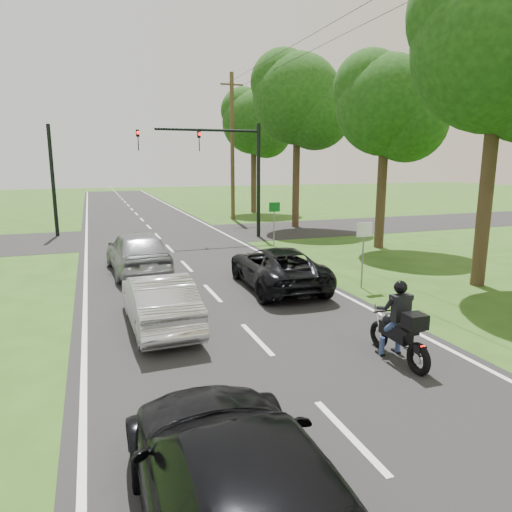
# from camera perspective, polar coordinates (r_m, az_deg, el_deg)

# --- Properties ---
(ground) EXTENTS (140.00, 140.00, 0.00)m
(ground) POSITION_cam_1_polar(r_m,az_deg,el_deg) (10.59, 0.07, -10.39)
(ground) COLOR #2A4D15
(ground) RESTS_ON ground
(road) EXTENTS (8.00, 100.00, 0.01)m
(road) POSITION_cam_1_polar(r_m,az_deg,el_deg) (19.92, -9.81, -0.08)
(road) COLOR black
(road) RESTS_ON ground
(cross_road) EXTENTS (60.00, 7.00, 0.01)m
(cross_road) POSITION_cam_1_polar(r_m,az_deg,el_deg) (25.76, -12.19, 2.44)
(cross_road) COLOR black
(cross_road) RESTS_ON ground
(motorcycle_rider) EXTENTS (0.56, 1.96, 1.69)m
(motorcycle_rider) POSITION_cam_1_polar(r_m,az_deg,el_deg) (9.72, 17.61, -8.79)
(motorcycle_rider) COLOR black
(motorcycle_rider) RESTS_ON ground
(dark_suv) EXTENTS (2.41, 4.83, 1.31)m
(dark_suv) POSITION_cam_1_polar(r_m,az_deg,el_deg) (14.70, 2.61, -1.40)
(dark_suv) COLOR black
(dark_suv) RESTS_ON road
(silver_sedan) EXTENTS (1.52, 4.06, 1.33)m
(silver_sedan) POSITION_cam_1_polar(r_m,az_deg,el_deg) (11.35, -12.03, -5.51)
(silver_sedan) COLOR silver
(silver_sedan) RESTS_ON road
(silver_suv) EXTENTS (2.17, 4.81, 1.60)m
(silver_suv) POSITION_cam_1_polar(r_m,az_deg,el_deg) (17.09, -14.60, 0.56)
(silver_suv) COLOR #96999D
(silver_suv) RESTS_ON road
(dark_car_behind) EXTENTS (2.03, 4.98, 1.44)m
(dark_car_behind) POSITION_cam_1_polar(r_m,az_deg,el_deg) (5.12, -1.78, -27.41)
(dark_car_behind) COLOR black
(dark_car_behind) RESTS_ON road
(traffic_signal) EXTENTS (6.38, 0.44, 6.00)m
(traffic_signal) POSITION_cam_1_polar(r_m,az_deg,el_deg) (24.18, -3.92, 11.93)
(traffic_signal) COLOR black
(traffic_signal) RESTS_ON ground
(signal_pole_far) EXTENTS (0.20, 0.20, 6.00)m
(signal_pole_far) POSITION_cam_1_polar(r_m,az_deg,el_deg) (27.31, -24.05, 8.53)
(signal_pole_far) COLOR black
(signal_pole_far) RESTS_ON ground
(utility_pole_far) EXTENTS (1.60, 0.28, 10.00)m
(utility_pole_far) POSITION_cam_1_polar(r_m,az_deg,el_deg) (32.68, -2.97, 13.48)
(utility_pole_far) COLOR brown
(utility_pole_far) RESTS_ON ground
(sign_white) EXTENTS (0.55, 0.07, 2.12)m
(sign_white) POSITION_cam_1_polar(r_m,az_deg,el_deg) (14.82, 13.34, 2.07)
(sign_white) COLOR slate
(sign_white) RESTS_ON ground
(sign_green) EXTENTS (0.55, 0.07, 2.12)m
(sign_green) POSITION_cam_1_polar(r_m,az_deg,el_deg) (21.96, 2.31, 5.35)
(sign_green) COLOR slate
(sign_green) RESTS_ON ground
(tree_row_c) EXTENTS (4.80, 4.65, 8.76)m
(tree_row_c) POSITION_cam_1_polar(r_m,az_deg,el_deg) (22.41, 16.76, 16.89)
(tree_row_c) COLOR #332316
(tree_row_c) RESTS_ON ground
(tree_row_d) EXTENTS (5.76, 5.58, 10.45)m
(tree_row_d) POSITION_cam_1_polar(r_m,az_deg,el_deg) (29.03, 5.97, 18.34)
(tree_row_d) COLOR #332316
(tree_row_d) RESTS_ON ground
(tree_row_e) EXTENTS (5.28, 5.12, 9.61)m
(tree_row_e) POSITION_cam_1_polar(r_m,az_deg,el_deg) (37.40, 0.23, 15.93)
(tree_row_e) COLOR #332316
(tree_row_e) RESTS_ON ground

